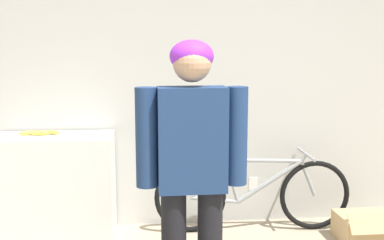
{
  "coord_description": "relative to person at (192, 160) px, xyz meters",
  "views": [
    {
      "loc": [
        -0.39,
        -1.57,
        1.55
      ],
      "look_at": [
        -0.15,
        0.86,
        1.17
      ],
      "focal_mm": 42.0,
      "sensor_mm": 36.0,
      "label": 1
    }
  ],
  "objects": [
    {
      "name": "bicycle",
      "position": [
        0.65,
        1.23,
        -0.61
      ],
      "size": [
        1.7,
        0.46,
        0.69
      ],
      "rotation": [
        0.0,
        0.0,
        -0.04
      ],
      "color": "black",
      "rests_on": "ground_plane"
    },
    {
      "name": "cardboard_box",
      "position": [
        1.53,
        0.93,
        -0.83
      ],
      "size": [
        0.46,
        0.38,
        0.28
      ],
      "color": "tan",
      "rests_on": "ground_plane"
    },
    {
      "name": "wall_back",
      "position": [
        0.15,
        1.49,
        0.35
      ],
      "size": [
        8.0,
        0.07,
        2.6
      ],
      "color": "silver",
      "rests_on": "ground_plane"
    },
    {
      "name": "banana",
      "position": [
        -1.12,
        1.23,
        -0.05
      ],
      "size": [
        0.34,
        0.09,
        0.04
      ],
      "color": "#EAD64C",
      "rests_on": "side_shelf"
    },
    {
      "name": "side_shelf",
      "position": [
        -1.01,
        1.21,
        -0.51
      ],
      "size": [
        0.95,
        0.46,
        0.88
      ],
      "color": "white",
      "rests_on": "ground_plane"
    },
    {
      "name": "person",
      "position": [
        0.0,
        0.0,
        0.0
      ],
      "size": [
        0.62,
        0.23,
        1.61
      ],
      "rotation": [
        0.0,
        0.0,
        0.01
      ],
      "color": "black",
      "rests_on": "ground_plane"
    }
  ]
}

